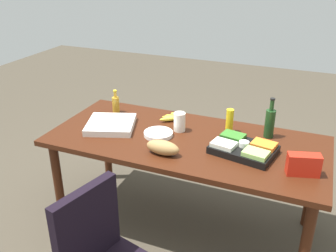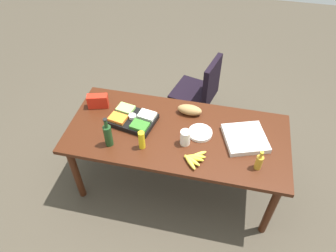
% 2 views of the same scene
% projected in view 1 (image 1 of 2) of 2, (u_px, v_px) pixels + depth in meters
% --- Properties ---
extents(ground_plane, '(10.00, 10.00, 0.00)m').
position_uv_depth(ground_plane, '(184.00, 223.00, 3.11)').
color(ground_plane, '#453D31').
extents(conference_table, '(2.04, 0.92, 0.79)m').
position_uv_depth(conference_table, '(185.00, 149.00, 2.81)').
color(conference_table, '#3E1A0C').
rests_on(conference_table, ground).
extents(mayo_jar, '(0.10, 0.10, 0.15)m').
position_uv_depth(mayo_jar, '(180.00, 122.00, 2.88)').
color(mayo_jar, white).
rests_on(mayo_jar, conference_table).
extents(chip_bag_red, '(0.21, 0.13, 0.14)m').
position_uv_depth(chip_bag_red, '(303.00, 165.00, 2.31)').
color(chip_bag_red, red).
rests_on(chip_bag_red, conference_table).
extents(bread_loaf, '(0.24, 0.12, 0.10)m').
position_uv_depth(bread_loaf, '(163.00, 147.00, 2.55)').
color(bread_loaf, '#A47B47').
rests_on(bread_loaf, conference_table).
extents(veggie_tray, '(0.47, 0.38, 0.09)m').
position_uv_depth(veggie_tray, '(244.00, 148.00, 2.57)').
color(veggie_tray, black).
rests_on(veggie_tray, conference_table).
extents(mustard_bottle, '(0.07, 0.07, 0.19)m').
position_uv_depth(mustard_bottle, '(230.00, 121.00, 2.85)').
color(mustard_bottle, yellow).
rests_on(mustard_bottle, conference_table).
extents(pizza_box, '(0.46, 0.46, 0.05)m').
position_uv_depth(pizza_box, '(111.00, 125.00, 2.95)').
color(pizza_box, silver).
rests_on(pizza_box, conference_table).
extents(paper_plate_stack, '(0.27, 0.27, 0.03)m').
position_uv_depth(paper_plate_stack, '(158.00, 134.00, 2.82)').
color(paper_plate_stack, white).
rests_on(paper_plate_stack, conference_table).
extents(dressing_bottle, '(0.07, 0.07, 0.20)m').
position_uv_depth(dressing_bottle, '(116.00, 104.00, 3.21)').
color(dressing_bottle, '#BA8A25').
rests_on(dressing_bottle, conference_table).
extents(banana_bunch, '(0.20, 0.24, 0.04)m').
position_uv_depth(banana_bunch, '(175.00, 117.00, 3.08)').
color(banana_bunch, yellow).
rests_on(banana_bunch, conference_table).
extents(wine_bottle, '(0.08, 0.08, 0.31)m').
position_uv_depth(wine_bottle, '(270.00, 122.00, 2.76)').
color(wine_bottle, '#1C3F1B').
rests_on(wine_bottle, conference_table).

